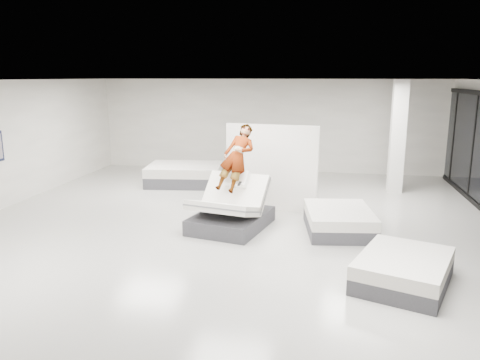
{
  "coord_description": "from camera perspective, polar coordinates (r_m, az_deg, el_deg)",
  "views": [
    {
      "loc": [
        1.98,
        -9.31,
        3.27
      ],
      "look_at": [
        0.13,
        0.78,
        1.0
      ],
      "focal_mm": 35.0,
      "sensor_mm": 36.0,
      "label": 1
    }
  ],
  "objects": [
    {
      "name": "divider_panel",
      "position": [
        11.64,
        3.79,
        1.53
      ],
      "size": [
        2.33,
        0.51,
        2.13
      ],
      "primitive_type": "cube",
      "rotation": [
        0.0,
        0.0,
        -0.18
      ],
      "color": "white",
      "rests_on": "floor"
    },
    {
      "name": "remote",
      "position": [
        10.02,
        -0.05,
        -0.45
      ],
      "size": [
        0.08,
        0.15,
        0.08
      ],
      "primitive_type": "cube",
      "rotation": [
        0.35,
        0.0,
        -0.22
      ],
      "color": "black",
      "rests_on": "person"
    },
    {
      "name": "room",
      "position": [
        9.67,
        -1.57,
        2.51
      ],
      "size": [
        14.0,
        14.04,
        3.2
      ],
      "color": "#ABA9A2",
      "rests_on": "ground"
    },
    {
      "name": "hero_bed",
      "position": [
        10.29,
        -1.14,
        -3.87
      ],
      "size": [
        1.79,
        2.14,
        1.24
      ],
      "color": "#3E3E44",
      "rests_on": "floor"
    },
    {
      "name": "flat_bed_right_far",
      "position": [
        10.33,
        11.96,
        -4.83
      ],
      "size": [
        1.59,
        1.97,
        0.49
      ],
      "color": "#3E3E44",
      "rests_on": "floor"
    },
    {
      "name": "person",
      "position": [
        10.38,
        -0.41,
        1.08
      ],
      "size": [
        0.94,
        1.69,
        1.23
      ],
      "primitive_type": "imported",
      "rotation": [
        0.99,
        0.0,
        -0.22
      ],
      "color": "slate",
      "rests_on": "hero_bed"
    },
    {
      "name": "flat_bed_left_far",
      "position": [
        14.6,
        -6.73,
        0.67
      ],
      "size": [
        2.4,
        1.92,
        0.61
      ],
      "color": "#3E3E44",
      "rests_on": "floor"
    },
    {
      "name": "column",
      "position": [
        14.06,
        18.66,
        5.0
      ],
      "size": [
        0.4,
        0.4,
        3.2
      ],
      "primitive_type": "cube",
      "color": "silver",
      "rests_on": "floor"
    },
    {
      "name": "flat_bed_right_near",
      "position": [
        8.07,
        19.29,
        -10.34
      ],
      "size": [
        1.82,
        2.08,
        0.48
      ],
      "color": "#3E3E44",
      "rests_on": "floor"
    }
  ]
}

